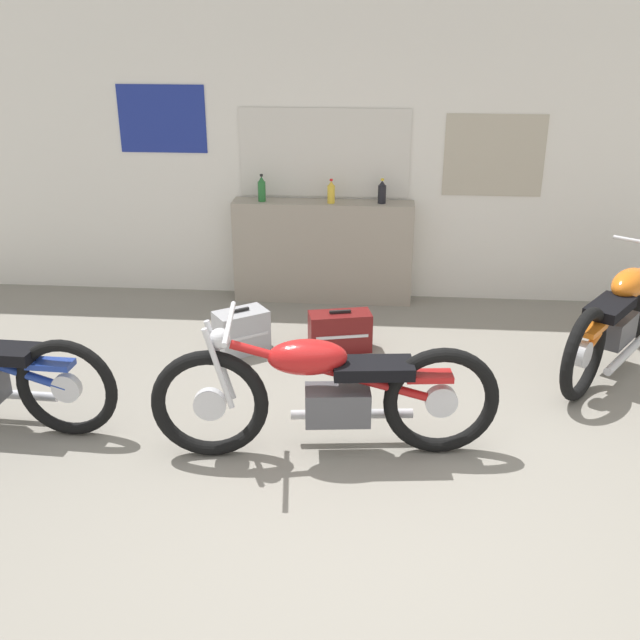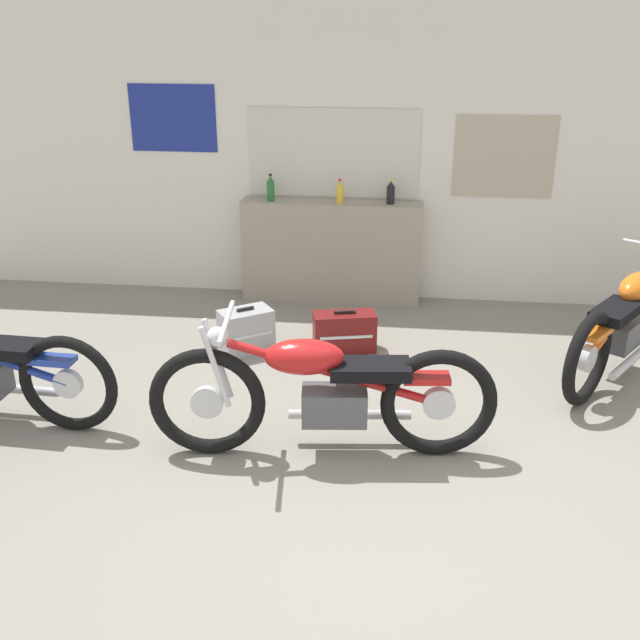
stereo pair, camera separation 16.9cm
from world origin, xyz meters
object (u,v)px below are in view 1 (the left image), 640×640
at_px(bottle_center, 382,192).
at_px(hard_case_silver, 241,331).
at_px(hard_case_darkred, 340,332).
at_px(motorcycle_orange, 620,315).
at_px(bottle_left_center, 331,192).
at_px(motorcycle_red, 326,392).
at_px(bottle_leftmost, 262,189).

bearing_deg(bottle_center, hard_case_silver, -131.81).
bearing_deg(hard_case_darkred, motorcycle_orange, -2.48).
bearing_deg(bottle_left_center, motorcycle_red, -86.58).
relative_size(bottle_leftmost, motorcycle_red, 0.12).
height_order(bottle_leftmost, bottle_center, bottle_leftmost).
bearing_deg(motorcycle_red, bottle_center, 83.59).
relative_size(bottle_center, motorcycle_orange, 0.13).
bearing_deg(bottle_center, motorcycle_red, -96.41).
height_order(bottle_center, motorcycle_orange, bottle_center).
bearing_deg(bottle_leftmost, bottle_left_center, -1.38).
bearing_deg(bottle_center, motorcycle_orange, -33.57).
distance_m(bottle_leftmost, bottle_left_center, 0.65).
height_order(motorcycle_orange, hard_case_darkred, motorcycle_orange).
distance_m(bottle_leftmost, bottle_center, 1.12).
distance_m(motorcycle_orange, hard_case_silver, 3.02).
relative_size(bottle_leftmost, motorcycle_orange, 0.14).
xyz_separation_m(motorcycle_orange, hard_case_silver, (-3.01, -0.00, -0.25)).
distance_m(bottle_left_center, bottle_center, 0.47).
distance_m(hard_case_silver, hard_case_darkred, 0.82).
bearing_deg(bottle_center, hard_case_darkred, -105.07).
bearing_deg(bottle_left_center, motorcycle_orange, -27.42).
xyz_separation_m(bottle_leftmost, hard_case_silver, (-0.00, -1.24, -0.91)).
relative_size(bottle_left_center, bottle_center, 0.98).
bearing_deg(motorcycle_red, hard_case_silver, 118.85).
bearing_deg(bottle_center, bottle_left_center, -176.28).
bearing_deg(hard_case_darkred, hard_case_silver, -173.29).
distance_m(bottle_left_center, motorcycle_red, 2.78).
bearing_deg(bottle_leftmost, hard_case_darkred, -54.83).
xyz_separation_m(bottle_center, motorcycle_orange, (1.89, -1.25, -0.65)).
bearing_deg(hard_case_darkred, motorcycle_red, -89.82).
distance_m(motorcycle_red, hard_case_darkred, 1.60).
bearing_deg(bottle_center, bottle_leftmost, -179.24).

